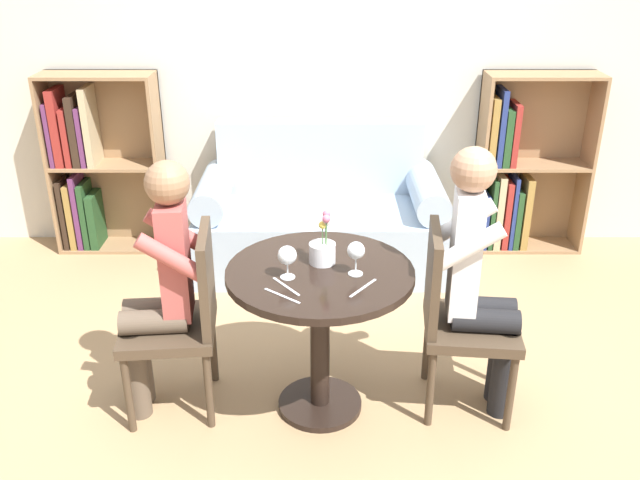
# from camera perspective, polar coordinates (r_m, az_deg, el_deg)

# --- Properties ---
(ground_plane) EXTENTS (16.00, 16.00, 0.00)m
(ground_plane) POSITION_cam_1_polar(r_m,az_deg,el_deg) (3.36, -0.00, -13.79)
(ground_plane) COLOR tan
(back_wall) EXTENTS (5.20, 0.05, 2.70)m
(back_wall) POSITION_cam_1_polar(r_m,az_deg,el_deg) (4.69, 0.04, 15.57)
(back_wall) COLOR beige
(back_wall) RESTS_ON ground_plane
(round_table) EXTENTS (0.83, 0.83, 0.74)m
(round_table) POSITION_cam_1_polar(r_m,az_deg,el_deg) (3.04, -0.00, -5.40)
(round_table) COLOR black
(round_table) RESTS_ON ground_plane
(couch) EXTENTS (1.62, 0.80, 0.92)m
(couch) POSITION_cam_1_polar(r_m,az_deg,el_deg) (4.57, 0.03, 1.73)
(couch) COLOR #9EB2C6
(couch) RESTS_ON ground_plane
(bookshelf_left) EXTENTS (0.76, 0.28, 1.24)m
(bookshelf_left) POSITION_cam_1_polar(r_m,az_deg,el_deg) (4.97, -18.51, 5.99)
(bookshelf_left) COLOR #93704C
(bookshelf_left) RESTS_ON ground_plane
(bookshelf_right) EXTENTS (0.76, 0.28, 1.24)m
(bookshelf_right) POSITION_cam_1_polar(r_m,az_deg,el_deg) (4.92, 16.28, 5.39)
(bookshelf_right) COLOR #93704C
(bookshelf_right) RESTS_ON ground_plane
(chair_left) EXTENTS (0.46, 0.46, 0.90)m
(chair_left) POSITION_cam_1_polar(r_m,az_deg,el_deg) (3.16, -11.43, -6.16)
(chair_left) COLOR #473828
(chair_left) RESTS_ON ground_plane
(chair_right) EXTENTS (0.46, 0.46, 0.90)m
(chair_right) POSITION_cam_1_polar(r_m,az_deg,el_deg) (3.17, 11.40, -6.07)
(chair_right) COLOR #473828
(chair_right) RESTS_ON ground_plane
(person_left) EXTENTS (0.44, 0.36, 1.23)m
(person_left) POSITION_cam_1_polar(r_m,az_deg,el_deg) (3.10, -13.36, -3.87)
(person_left) COLOR brown
(person_left) RESTS_ON ground_plane
(person_right) EXTENTS (0.44, 0.37, 1.28)m
(person_right) POSITION_cam_1_polar(r_m,az_deg,el_deg) (3.09, 13.32, -3.33)
(person_right) COLOR black
(person_right) RESTS_ON ground_plane
(wine_glass_left) EXTENTS (0.08, 0.08, 0.15)m
(wine_glass_left) POSITION_cam_1_polar(r_m,az_deg,el_deg) (2.85, -2.78, -1.38)
(wine_glass_left) COLOR white
(wine_glass_left) RESTS_ON round_table
(wine_glass_right) EXTENTS (0.08, 0.08, 0.15)m
(wine_glass_right) POSITION_cam_1_polar(r_m,az_deg,el_deg) (2.88, 3.05, -0.99)
(wine_glass_right) COLOR white
(wine_glass_right) RESTS_ON round_table
(flower_vase) EXTENTS (0.12, 0.12, 0.25)m
(flower_vase) POSITION_cam_1_polar(r_m,az_deg,el_deg) (2.99, 0.23, -0.76)
(flower_vase) COLOR silver
(flower_vase) RESTS_ON round_table
(knife_left_setting) EXTENTS (0.15, 0.13, 0.00)m
(knife_left_setting) POSITION_cam_1_polar(r_m,az_deg,el_deg) (2.76, -3.22, -4.71)
(knife_left_setting) COLOR silver
(knife_left_setting) RESTS_ON round_table
(fork_left_setting) EXTENTS (0.12, 0.16, 0.00)m
(fork_left_setting) POSITION_cam_1_polar(r_m,az_deg,el_deg) (2.82, 3.64, -4.06)
(fork_left_setting) COLOR silver
(fork_left_setting) RESTS_ON round_table
(knife_right_setting) EXTENTS (0.12, 0.16, 0.00)m
(knife_right_setting) POSITION_cam_1_polar(r_m,az_deg,el_deg) (2.83, -2.88, -3.92)
(knife_right_setting) COLOR silver
(knife_right_setting) RESTS_ON round_table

